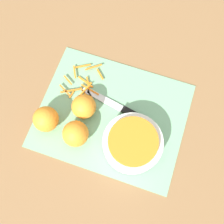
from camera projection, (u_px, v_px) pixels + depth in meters
ground_plane at (112, 115)px, 0.85m from camera, size 4.00×4.00×0.00m
cutting_board at (112, 115)px, 0.85m from camera, size 0.47×0.38×0.01m
bowl_speckled at (132, 143)px, 0.78m from camera, size 0.18×0.18×0.07m
knife at (126, 111)px, 0.84m from camera, size 0.24×0.07×0.02m
orange_left at (76, 134)px, 0.78m from camera, size 0.08×0.08×0.08m
orange_right at (46, 119)px, 0.80m from camera, size 0.08×0.08×0.08m
orange_back at (84, 107)px, 0.81m from camera, size 0.08×0.08×0.08m
peel_pile at (83, 83)px, 0.87m from camera, size 0.14×0.15×0.01m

